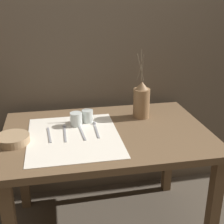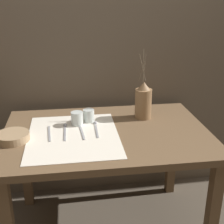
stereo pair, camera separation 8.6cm
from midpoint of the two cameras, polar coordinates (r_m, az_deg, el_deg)
The scene contains 11 objects.
stone_wall_back at distance 2.19m, azimuth -4.74°, elevation 13.86°, with size 7.00×0.06×2.40m.
wooden_table at distance 1.87m, azimuth -2.34°, elevation -6.11°, with size 1.20×0.82×0.71m.
linen_cloth at distance 1.78m, azimuth -8.39°, elevation -4.50°, with size 0.51×0.60×0.00m.
pitcher_with_flowers at distance 2.00m, azimuth 4.18°, elevation 2.03°, with size 0.11×0.11×0.44m.
wooden_bowl at distance 1.78m, azimuth -19.06°, elevation -4.76°, with size 0.18×0.18×0.04m.
glass_tumbler_near at distance 1.90m, azimuth -7.87°, elevation -1.31°, with size 0.07×0.07×0.08m.
glass_tumbler_far at distance 1.94m, azimuth -5.78°, elevation -0.75°, with size 0.07×0.07×0.08m.
fork_inner at distance 1.82m, azimuth -12.75°, elevation -4.12°, with size 0.03×0.20×0.00m.
spoon_outer at distance 1.87m, azimuth -9.97°, elevation -3.15°, with size 0.02×0.22×0.02m.
knife_center at distance 1.81m, azimuth -6.85°, elevation -3.75°, with size 0.03×0.20×0.00m.
spoon_inner at distance 1.88m, azimuth -4.41°, elevation -2.61°, with size 0.02×0.22×0.02m.
Camera 1 is at (-0.29, -1.63, 1.48)m, focal length 50.00 mm.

